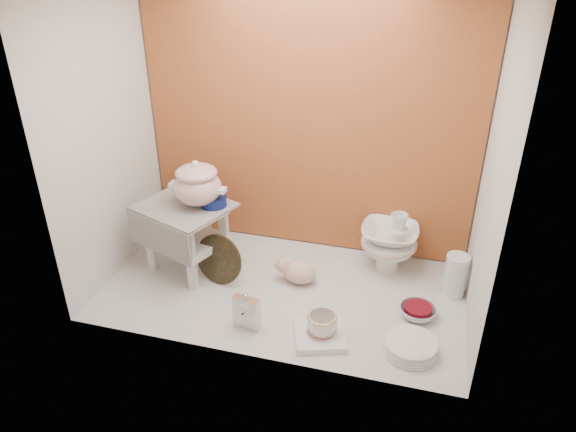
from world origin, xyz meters
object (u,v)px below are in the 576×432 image
soup_tureen (197,183)px  dinner_plate_stack (410,347)px  mantel_clock (246,311)px  crystal_bowl (418,312)px  porcelain_tower (389,241)px  plush_pig (300,272)px  floral_platter (188,207)px  gold_rim_teacup (322,325)px  blue_white_vase (191,217)px  step_stool (187,237)px

soup_tureen → dinner_plate_stack: 1.28m
soup_tureen → mantel_clock: 0.70m
crystal_bowl → porcelain_tower: (-0.19, 0.38, 0.14)m
plush_pig → porcelain_tower: 0.50m
floral_platter → gold_rim_teacup: size_ratio=2.68×
dinner_plate_stack → porcelain_tower: bearing=105.3°
porcelain_tower → gold_rim_teacup: bearing=-109.3°
floral_platter → crystal_bowl: 1.44m
blue_white_vase → porcelain_tower: porcelain_tower is taller
blue_white_vase → gold_rim_teacup: 1.15m
dinner_plate_stack → crystal_bowl: (0.02, 0.25, -0.00)m
step_stool → floral_platter: bearing=134.7°
step_stool → floral_platter: 0.37m
soup_tureen → crystal_bowl: (1.14, -0.12, -0.48)m
mantel_clock → dinner_plate_stack: 0.74m
blue_white_vase → dinner_plate_stack: 1.48m
blue_white_vase → plush_pig: 0.79m
plush_pig → gold_rim_teacup: plush_pig is taller
step_stool → crystal_bowl: step_stool is taller
soup_tureen → dinner_plate_stack: bearing=-18.5°
mantel_clock → gold_rim_teacup: size_ratio=1.34×
blue_white_vase → crystal_bowl: bearing=-16.9°
step_stool → blue_white_vase: step_stool is taller
soup_tureen → floral_platter: bearing=125.6°
soup_tureen → blue_white_vase: (-0.20, 0.28, -0.38)m
porcelain_tower → crystal_bowl: bearing=-63.6°
blue_white_vase → porcelain_tower: 1.15m
soup_tureen → plush_pig: size_ratio=1.30×
step_stool → floral_platter: size_ratio=1.19×
floral_platter → mantel_clock: floral_platter is taller
plush_pig → gold_rim_teacup: (0.20, -0.37, 0.00)m
porcelain_tower → dinner_plate_stack: bearing=-74.7°
plush_pig → dinner_plate_stack: bearing=-8.8°
floral_platter → mantel_clock: bearing=-49.7°
plush_pig → porcelain_tower: (0.42, 0.26, 0.11)m
blue_white_vase → porcelain_tower: (1.15, -0.03, 0.04)m
soup_tureen → floral_platter: 0.49m
floral_platter → mantel_clock: (0.61, -0.72, -0.09)m
step_stool → gold_rim_teacup: (0.81, -0.35, -0.12)m
blue_white_vase → floral_platter: bearing=135.0°
plush_pig → blue_white_vase: bearing=-178.2°
soup_tureen → porcelain_tower: soup_tureen is taller
soup_tureen → gold_rim_teacup: (0.73, -0.38, -0.44)m
step_stool → porcelain_tower: size_ratio=1.28×
blue_white_vase → porcelain_tower: bearing=-1.5°
step_stool → gold_rim_teacup: size_ratio=3.19×
soup_tureen → plush_pig: (0.54, -0.01, -0.44)m
gold_rim_teacup → porcelain_tower: (0.22, 0.63, 0.10)m
floral_platter → blue_white_vase: bearing=-45.0°
mantel_clock → dinner_plate_stack: mantel_clock is taller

